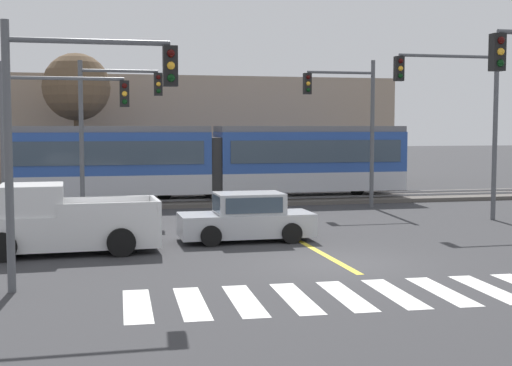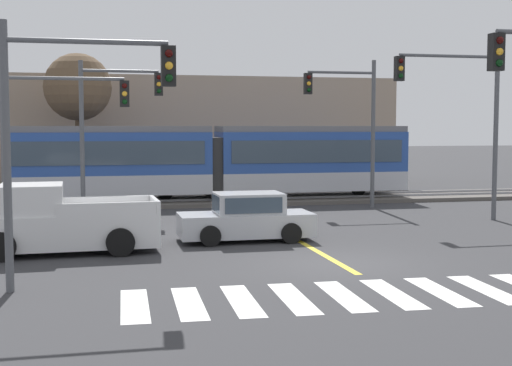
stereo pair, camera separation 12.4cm
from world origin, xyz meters
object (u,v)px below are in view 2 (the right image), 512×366
at_px(traffic_light_far_left, 109,115).
at_px(traffic_light_mid_left, 49,121).
at_px(bare_tree_west, 78,88).
at_px(pickup_truck, 57,224).
at_px(light_rail_tram, 213,159).
at_px(traffic_light_mid_right, 464,105).
at_px(traffic_light_near_left, 67,113).
at_px(sedan_crossing, 246,219).
at_px(traffic_light_far_right, 351,113).

bearing_deg(traffic_light_far_left, traffic_light_mid_left, -119.64).
bearing_deg(bare_tree_west, traffic_light_far_left, -80.36).
bearing_deg(pickup_truck, light_rail_tram, 61.84).
bearing_deg(light_rail_tram, traffic_light_mid_left, -131.00).
bearing_deg(bare_tree_west, light_rail_tram, -30.43).
height_order(pickup_truck, traffic_light_mid_right, traffic_light_mid_right).
xyz_separation_m(light_rail_tram, traffic_light_near_left, (-6.00, -16.84, 1.85)).
height_order(pickup_truck, bare_tree_west, bare_tree_west).
relative_size(traffic_light_far_left, bare_tree_west, 0.85).
bearing_deg(traffic_light_far_left, pickup_truck, -101.94).
bearing_deg(light_rail_tram, sedan_crossing, -94.10).
distance_m(traffic_light_mid_left, traffic_light_far_left, 4.17).
relative_size(traffic_light_mid_left, traffic_light_near_left, 0.98).
height_order(traffic_light_near_left, bare_tree_west, bare_tree_west).
distance_m(sedan_crossing, pickup_truck, 5.78).
bearing_deg(traffic_light_far_left, traffic_light_far_right, 4.48).
xyz_separation_m(traffic_light_mid_left, traffic_light_far_left, (2.06, 3.62, 0.25)).
bearing_deg(traffic_light_far_right, traffic_light_mid_left, -160.36).
relative_size(traffic_light_mid_right, traffic_light_mid_left, 1.15).
height_order(traffic_light_mid_right, traffic_light_mid_left, traffic_light_mid_right).
relative_size(light_rail_tram, sedan_crossing, 4.40).
xyz_separation_m(traffic_light_mid_left, traffic_light_far_right, (12.42, 4.43, 0.38)).
distance_m(sedan_crossing, traffic_light_mid_left, 7.57).
relative_size(traffic_light_mid_right, traffic_light_far_right, 1.02).
xyz_separation_m(sedan_crossing, pickup_truck, (-5.70, -0.97, 0.14)).
bearing_deg(traffic_light_far_right, pickup_truck, -144.31).
distance_m(traffic_light_near_left, bare_tree_west, 20.54).
relative_size(traffic_light_far_right, bare_tree_west, 0.90).
bearing_deg(traffic_light_far_right, traffic_light_far_left, -175.52).
xyz_separation_m(pickup_truck, bare_tree_west, (0.30, 15.78, 4.66)).
distance_m(traffic_light_near_left, traffic_light_far_left, 12.57).
bearing_deg(traffic_light_far_right, traffic_light_mid_right, -61.80).
bearing_deg(pickup_truck, bare_tree_west, 88.91).
bearing_deg(traffic_light_mid_left, pickup_truck, -84.46).
height_order(traffic_light_mid_left, traffic_light_near_left, traffic_light_near_left).
height_order(pickup_truck, traffic_light_far_right, traffic_light_far_right).
bearing_deg(traffic_light_far_left, bare_tree_west, 99.64).
bearing_deg(traffic_light_near_left, traffic_light_mid_left, 95.81).
relative_size(sedan_crossing, traffic_light_near_left, 0.72).
bearing_deg(traffic_light_near_left, traffic_light_far_left, 84.73).
relative_size(sedan_crossing, bare_tree_west, 0.58).
xyz_separation_m(sedan_crossing, traffic_light_mid_left, (-6.10, 3.22, 3.10)).
bearing_deg(traffic_light_far_right, bare_tree_west, 148.58).
height_order(traffic_light_mid_right, traffic_light_far_right, traffic_light_mid_right).
height_order(sedan_crossing, traffic_light_mid_right, traffic_light_mid_right).
xyz_separation_m(sedan_crossing, traffic_light_mid_right, (8.96, 2.73, 3.69)).
xyz_separation_m(traffic_light_mid_right, traffic_light_far_left, (-13.00, 4.12, -0.35)).
relative_size(sedan_crossing, pickup_truck, 0.77).
xyz_separation_m(traffic_light_far_right, traffic_light_far_left, (-10.36, -0.81, -0.13)).
distance_m(pickup_truck, traffic_light_mid_right, 15.53).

